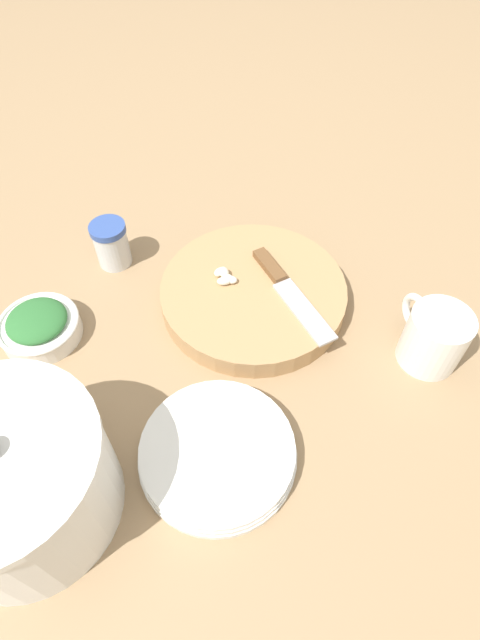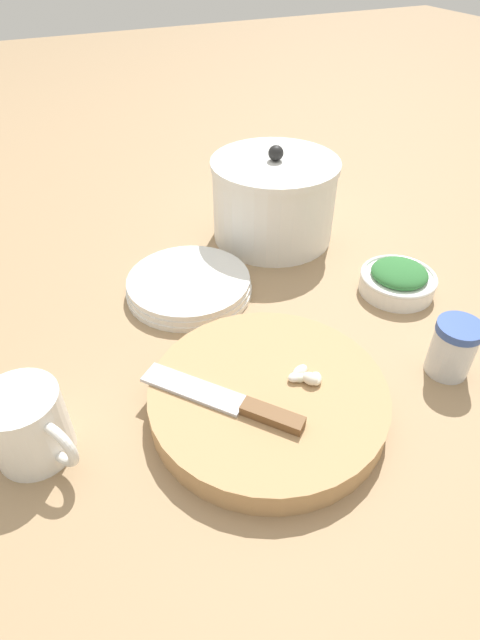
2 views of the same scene
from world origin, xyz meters
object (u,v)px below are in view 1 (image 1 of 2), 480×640
at_px(coffee_mug, 433,337).
at_px(garlic_cloves, 225,276).
at_px(stock_pot, 12,481).
at_px(herb_bowl, 39,326).
at_px(spice_jar, 111,244).
at_px(plate_stack, 218,453).
at_px(cutting_board, 253,294).
at_px(chef_knife, 287,288).

bearing_deg(coffee_mug, garlic_cloves, -10.76).
bearing_deg(garlic_cloves, stock_pot, 67.80).
relative_size(herb_bowl, stock_pot, 0.54).
height_order(spice_jar, plate_stack, spice_jar).
distance_m(cutting_board, garlic_cloves, 0.06).
distance_m(chef_knife, stock_pot, 0.48).
xyz_separation_m(cutting_board, stock_pot, (0.21, 0.40, 0.06)).
bearing_deg(herb_bowl, spice_jar, -107.01).
xyz_separation_m(cutting_board, spice_jar, (0.27, -0.05, 0.02)).
relative_size(cutting_board, stock_pot, 1.30).
bearing_deg(spice_jar, chef_knife, 172.49).
distance_m(chef_knife, herb_bowl, 0.40).
height_order(cutting_board, plate_stack, cutting_board).
bearing_deg(garlic_cloves, plate_stack, 100.51).
relative_size(cutting_board, herb_bowl, 2.41).
bearing_deg(stock_pot, garlic_cloves, -112.20).
distance_m(spice_jar, coffee_mug, 0.56).
height_order(chef_knife, plate_stack, chef_knife).
bearing_deg(spice_jar, cutting_board, 170.27).
relative_size(plate_stack, stock_pot, 0.90).
bearing_deg(cutting_board, plate_stack, 90.87).
relative_size(cutting_board, garlic_cloves, 6.84).
xyz_separation_m(spice_jar, stock_pot, (-0.05, 0.44, 0.04)).
bearing_deg(chef_knife, plate_stack, 40.51).
height_order(chef_knife, stock_pot, stock_pot).
xyz_separation_m(chef_knife, coffee_mug, (-0.23, 0.06, 0.01)).
xyz_separation_m(cutting_board, herb_bowl, (0.32, 0.14, 0.01)).
height_order(cutting_board, herb_bowl, herb_bowl).
bearing_deg(spice_jar, stock_pot, 96.57).
xyz_separation_m(spice_jar, plate_stack, (-0.27, 0.33, -0.03)).
height_order(herb_bowl, coffee_mug, coffee_mug).
bearing_deg(herb_bowl, garlic_cloves, -151.70).
height_order(plate_stack, stock_pot, stock_pot).
bearing_deg(chef_knife, garlic_cloves, -41.80).
distance_m(cutting_board, stock_pot, 0.45).
height_order(coffee_mug, stock_pot, stock_pot).
bearing_deg(coffee_mug, herb_bowl, 7.72).
distance_m(spice_jar, plate_stack, 0.43).
bearing_deg(herb_bowl, plate_stack, 155.72).
bearing_deg(chef_knife, spice_jar, -47.09).
xyz_separation_m(coffee_mug, stock_pot, (0.50, 0.34, 0.03)).
bearing_deg(plate_stack, stock_pot, 26.57).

